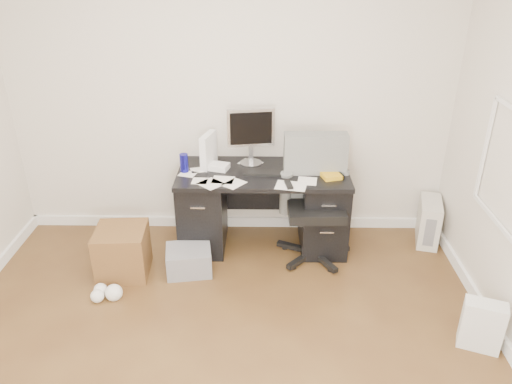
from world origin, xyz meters
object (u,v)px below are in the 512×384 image
desk (263,207)px  office_chair (316,202)px  wicker_basket (123,251)px  keyboard (266,172)px  pc_tower (429,221)px  lcd_monitor (251,137)px

desk → office_chair: size_ratio=1.36×
desk → wicker_basket: (-1.19, -0.46, -0.19)m
desk → keyboard: size_ratio=3.76×
pc_tower → wicker_basket: size_ratio=1.00×
keyboard → office_chair: office_chair is taller
lcd_monitor → office_chair: (0.57, -0.35, -0.46)m
office_chair → wicker_basket: office_chair is taller
office_chair → pc_tower: office_chair is taller
lcd_monitor → desk: bearing=-63.4°
desk → keyboard: 0.37m
keyboard → office_chair: bearing=-15.4°
keyboard → wicker_basket: size_ratio=0.96×
office_chair → desk: bearing=155.7°
wicker_basket → keyboard: bearing=19.0°
keyboard → pc_tower: (1.53, 0.14, -0.55)m
desk → keyboard: bearing=-59.0°
lcd_monitor → office_chair: lcd_monitor is taller
wicker_basket → lcd_monitor: bearing=30.1°
office_chair → wicker_basket: bearing=-172.3°
desk → lcd_monitor: 0.64m
pc_tower → wicker_basket: 2.80m
lcd_monitor → wicker_basket: lcd_monitor is taller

